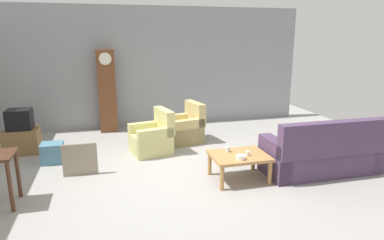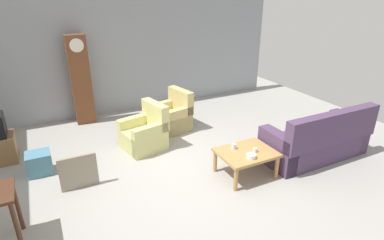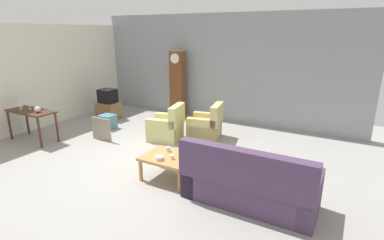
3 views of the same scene
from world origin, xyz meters
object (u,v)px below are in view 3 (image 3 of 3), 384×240
Objects in this scene: couch_floral at (248,184)px; coffee_table_wood at (169,159)px; console_table_dark at (31,115)px; tv_stand_cabinet at (109,110)px; armchair_olive_near at (167,128)px; grandfather_clock at (178,85)px; cup_blue_rimmed at (168,149)px; wine_glass_mid at (20,105)px; storage_box_blue at (108,122)px; armchair_olive_far at (206,127)px; wine_glass_short at (29,105)px; wine_glass_tall at (20,103)px; glass_dome_cloche at (38,109)px; bowl_white_stacked at (159,158)px; framed_picture_leaning at (101,129)px; tv_crt at (108,96)px; cup_white_porcelain at (172,157)px.

couch_floral is 2.19× the size of coffee_table_wood.
console_table_dark is 1.91× the size of tv_stand_cabinet.
grandfather_clock is (-0.87, 1.93, 0.75)m from armchair_olive_near.
console_table_dark is at bearing -177.70° from cup_blue_rimmed.
storage_box_blue is at bearing 55.70° from wine_glass_mid.
armchair_olive_far is 4.50m from wine_glass_short.
console_table_dark is 3.16× the size of storage_box_blue.
storage_box_blue is at bearing 159.48° from couch_floral.
console_table_dark is 0.27m from wine_glass_short.
coffee_table_wood is 4.67× the size of wine_glass_tall.
armchair_olive_far is at bearing 34.44° from glass_dome_cloche.
tv_stand_cabinet is 2.52m from glass_dome_cloche.
glass_dome_cloche is at bearing -145.56° from armchair_olive_far.
console_table_dark is at bearing 176.67° from glass_dome_cloche.
armchair_olive_near is 5.88× the size of bowl_white_stacked.
wine_glass_tall is at bearing 178.18° from couch_floral.
wine_glass_mid is at bearing 177.75° from bowl_white_stacked.
wine_glass_mid is at bearing -101.04° from tv_stand_cabinet.
wine_glass_mid is at bearing -34.13° from wine_glass_tall.
console_table_dark is at bearing -149.19° from framed_picture_leaning.
armchair_olive_far is 4.41m from console_table_dark.
tv_crt is at bearing 0.00° from tv_stand_cabinet.
couch_floral is at bearing -13.45° from framed_picture_leaning.
glass_dome_cloche is (-3.80, 0.01, 0.48)m from coffee_table_wood.
wine_glass_mid reaches higher than tv_crt.
wine_glass_mid reaches higher than storage_box_blue.
coffee_table_wood is 4.63m from tv_crt.
tv_stand_cabinet is at bearing 74.11° from wine_glass_tall.
grandfather_clock is 3.51× the size of framed_picture_leaning.
tv_crt reaches higher than coffee_table_wood.
tv_stand_cabinet is at bearing 165.78° from armchair_olive_near.
wine_glass_short reaches higher than armchair_olive_near.
wine_glass_tall reaches higher than tv_stand_cabinet.
armchair_olive_near is 0.44× the size of grandfather_clock.
armchair_olive_near is at bearing 124.91° from coffee_table_wood.
console_table_dark reaches higher than tv_stand_cabinet.
grandfather_clock is at bearing 65.31° from glass_dome_cloche.
glass_dome_cloche reaches higher than cup_white_porcelain.
framed_picture_leaning reaches higher than cup_blue_rimmed.
tv_stand_cabinet is 2.55m from wine_glass_tall.
cup_white_porcelain is at bearing -59.53° from grandfather_clock.
tv_stand_cabinet is 0.47m from tv_crt.
couch_floral reaches higher than armchair_olive_far.
wine_glass_tall is (-4.45, -0.10, 0.43)m from cup_blue_rimmed.
console_table_dark is at bearing -94.85° from tv_crt.
storage_box_blue is (0.69, -0.77, -0.07)m from tv_stand_cabinet.
wine_glass_short reaches higher than bowl_white_stacked.
armchair_olive_near is 1.00× the size of armchair_olive_far.
console_table_dark reaches higher than cup_blue_rimmed.
bowl_white_stacked is 0.94× the size of wine_glass_mid.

